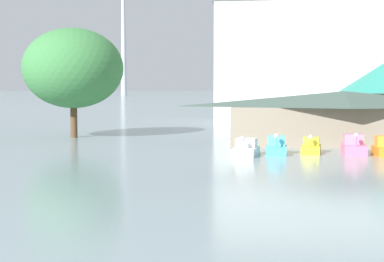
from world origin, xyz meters
TOP-DOWN VIEW (x-y plane):
  - pedal_boat_white at (7.77, 30.75)m, footprint 2.04×3.08m
  - pedal_boat_cyan at (9.93, 31.60)m, footprint 1.52×2.29m
  - pedal_boat_yellow at (12.45, 32.62)m, footprint 1.63×2.42m
  - pedal_boat_pink at (15.43, 32.49)m, footprint 1.63×2.68m
  - boathouse at (15.63, 39.19)m, footprint 19.88×6.52m
  - shoreline_tree_tall_left at (-8.93, 44.02)m, footprint 9.54×9.54m
  - background_building_block at (20.69, 70.31)m, footprint 35.76×18.44m

SIDE VIEW (x-z plane):
  - pedal_boat_yellow at x=12.45m, z-range -0.25..1.19m
  - pedal_boat_white at x=7.77m, z-range -0.27..1.22m
  - pedal_boat_cyan at x=9.93m, z-range -0.26..1.32m
  - pedal_boat_pink at x=15.43m, z-range -0.24..1.37m
  - boathouse at x=15.63m, z-range 0.10..4.58m
  - shoreline_tree_tall_left at x=-8.93m, z-range 1.40..11.82m
  - background_building_block at x=20.69m, z-range 0.02..16.34m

